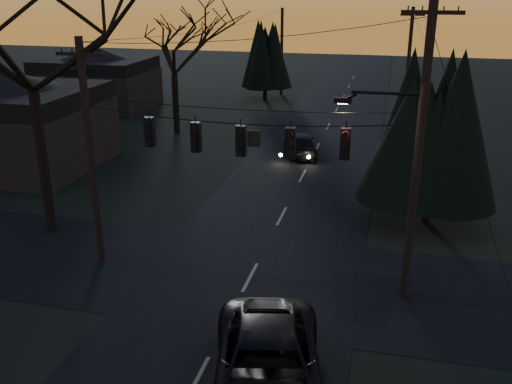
% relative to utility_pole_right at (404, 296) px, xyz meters
% --- Properties ---
extents(main_road, '(8.00, 120.00, 0.02)m').
position_rel_utility_pole_right_xyz_m(main_road, '(-5.50, 10.00, 0.01)').
color(main_road, black).
rests_on(main_road, ground).
extents(cross_road, '(60.00, 7.00, 0.02)m').
position_rel_utility_pole_right_xyz_m(cross_road, '(-5.50, 0.00, 0.01)').
color(cross_road, black).
rests_on(cross_road, ground).
extents(utility_pole_right, '(5.00, 0.30, 10.00)m').
position_rel_utility_pole_right_xyz_m(utility_pole_right, '(0.00, 0.00, 0.00)').
color(utility_pole_right, black).
rests_on(utility_pole_right, ground).
extents(utility_pole_left, '(1.80, 0.30, 8.50)m').
position_rel_utility_pole_right_xyz_m(utility_pole_left, '(-11.50, 0.00, 0.00)').
color(utility_pole_left, black).
rests_on(utility_pole_left, ground).
extents(utility_pole_far_r, '(1.80, 0.30, 8.50)m').
position_rel_utility_pole_right_xyz_m(utility_pole_far_r, '(0.00, 28.00, 0.00)').
color(utility_pole_far_r, black).
rests_on(utility_pole_far_r, ground).
extents(utility_pole_far_l, '(0.30, 0.30, 8.00)m').
position_rel_utility_pole_right_xyz_m(utility_pole_far_l, '(-11.50, 36.00, 0.00)').
color(utility_pole_far_l, black).
rests_on(utility_pole_far_l, ground).
extents(span_signal_assembly, '(11.50, 0.44, 1.58)m').
position_rel_utility_pole_right_xyz_m(span_signal_assembly, '(-5.74, 0.00, 5.25)').
color(span_signal_assembly, black).
rests_on(span_signal_assembly, ground).
extents(bare_tree_left, '(10.35, 10.35, 12.24)m').
position_rel_utility_pole_right_xyz_m(bare_tree_left, '(-15.01, 2.11, 8.56)').
color(bare_tree_left, black).
rests_on(bare_tree_left, ground).
extents(evergreen_right, '(4.60, 4.60, 7.54)m').
position_rel_utility_pole_right_xyz_m(evergreen_right, '(0.97, 6.92, 4.36)').
color(evergreen_right, black).
rests_on(evergreen_right, ground).
extents(bare_tree_dist, '(7.57, 7.57, 8.38)m').
position_rel_utility_pole_right_xyz_m(bare_tree_dist, '(-15.88, 19.58, 5.86)').
color(bare_tree_dist, black).
rests_on(bare_tree_dist, ground).
extents(evergreen_dist, '(3.69, 3.69, 6.43)m').
position_rel_utility_pole_right_xyz_m(evergreen_dist, '(-12.42, 33.01, 3.81)').
color(evergreen_dist, black).
rests_on(evergreen_dist, ground).
extents(house_left_near, '(10.00, 8.00, 5.60)m').
position_rel_utility_pole_right_xyz_m(house_left_near, '(-22.50, 10.00, 2.80)').
color(house_left_near, black).
rests_on(house_left_near, ground).
extents(house_left_far, '(9.00, 7.00, 5.20)m').
position_rel_utility_pole_right_xyz_m(house_left_far, '(-25.50, 26.00, 2.60)').
color(house_left_far, black).
rests_on(house_left_far, ground).
extents(suv_near, '(4.14, 6.65, 1.71)m').
position_rel_utility_pole_right_xyz_m(suv_near, '(-3.49, -6.11, 0.86)').
color(suv_near, black).
rests_on(suv_near, ground).
extents(sedan_oncoming_a, '(2.92, 4.64, 1.47)m').
position_rel_utility_pole_right_xyz_m(sedan_oncoming_a, '(-6.30, 16.04, 0.74)').
color(sedan_oncoming_a, black).
rests_on(sedan_oncoming_a, ground).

